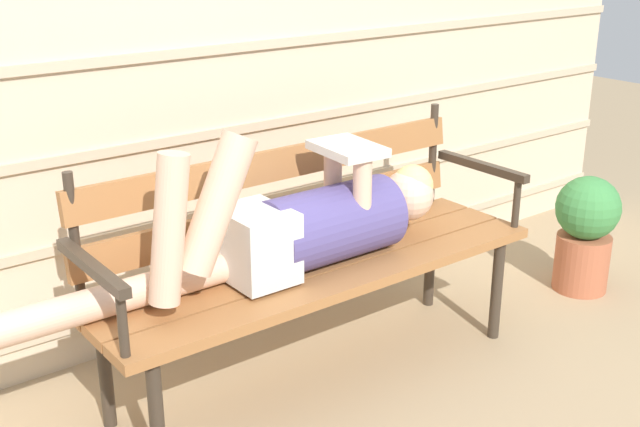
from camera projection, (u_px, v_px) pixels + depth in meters
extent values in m
plane|color=tan|center=(340.00, 390.00, 2.85)|extent=(12.00, 12.00, 0.00)
cube|color=beige|center=(216.00, 48.00, 3.04)|extent=(4.83, 0.06, 2.23)
cube|color=#C1AD8E|center=(230.00, 281.00, 3.34)|extent=(4.83, 0.02, 0.04)
cube|color=#C1AD8E|center=(227.00, 209.00, 3.23)|extent=(4.83, 0.02, 0.04)
cube|color=#C1AD8E|center=(224.00, 132.00, 3.12)|extent=(4.83, 0.02, 0.04)
cube|color=#C1AD8E|center=(221.00, 49.00, 3.01)|extent=(4.83, 0.02, 0.04)
cube|color=#9E6638|center=(349.00, 282.00, 2.67)|extent=(1.66, 0.15, 0.04)
cube|color=#9E6638|center=(320.00, 267.00, 2.79)|extent=(1.66, 0.15, 0.04)
cube|color=#9E6638|center=(294.00, 253.00, 2.91)|extent=(1.66, 0.15, 0.04)
cube|color=#9E6638|center=(281.00, 213.00, 2.92)|extent=(1.60, 0.05, 0.11)
cube|color=#9E6638|center=(280.00, 164.00, 2.85)|extent=(1.60, 0.05, 0.11)
cylinder|color=#382D23|center=(74.00, 237.00, 2.45)|extent=(0.03, 0.03, 0.41)
cylinder|color=#382D23|center=(433.00, 153.00, 3.32)|extent=(0.03, 0.03, 0.41)
cylinder|color=#382D23|center=(157.00, 423.00, 2.31)|extent=(0.04, 0.04, 0.42)
cylinder|color=#382D23|center=(497.00, 289.00, 3.15)|extent=(0.04, 0.04, 0.42)
cylinder|color=#382D23|center=(105.00, 369.00, 2.58)|extent=(0.04, 0.04, 0.42)
cylinder|color=#382D23|center=(430.00, 260.00, 3.42)|extent=(0.04, 0.04, 0.42)
cube|color=#382D23|center=(92.00, 267.00, 2.25)|extent=(0.04, 0.45, 0.03)
cylinder|color=#382D23|center=(123.00, 323.00, 2.15)|extent=(0.03, 0.03, 0.20)
cube|color=#382D23|center=(482.00, 166.00, 3.17)|extent=(0.04, 0.45, 0.03)
cylinder|color=#382D23|center=(517.00, 202.00, 3.07)|extent=(0.03, 0.03, 0.20)
cylinder|color=#514784|center=(330.00, 224.00, 2.76)|extent=(0.49, 0.26, 0.26)
cube|color=silver|center=(256.00, 245.00, 2.59)|extent=(0.20, 0.25, 0.24)
sphere|color=beige|center=(408.00, 195.00, 2.96)|extent=(0.19, 0.19, 0.19)
sphere|color=#E0C67A|center=(412.00, 186.00, 2.96)|extent=(0.16, 0.16, 0.16)
cylinder|color=beige|center=(217.00, 203.00, 2.38)|extent=(0.28, 0.11, 0.43)
cylinder|color=beige|center=(169.00, 230.00, 2.30)|extent=(0.16, 0.09, 0.46)
cylinder|color=beige|center=(105.00, 301.00, 2.38)|extent=(0.83, 0.10, 0.10)
cylinder|color=beige|center=(362.00, 193.00, 2.70)|extent=(0.06, 0.06, 0.24)
cylinder|color=beige|center=(333.00, 181.00, 2.82)|extent=(0.06, 0.06, 0.24)
cube|color=silver|center=(348.00, 148.00, 2.72)|extent=(0.19, 0.26, 0.03)
cylinder|color=#AD5B3D|center=(581.00, 262.00, 3.60)|extent=(0.24, 0.24, 0.26)
sphere|color=#3D8442|center=(587.00, 208.00, 3.51)|extent=(0.28, 0.28, 0.28)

